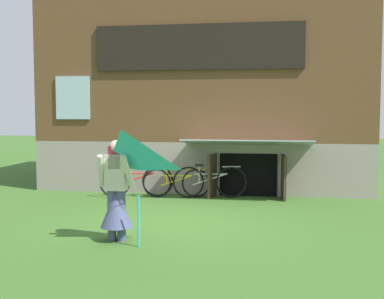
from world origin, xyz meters
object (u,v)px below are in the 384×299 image
at_px(person, 116,199).
at_px(bicycle_yellow, 176,182).
at_px(bicycle_silver, 210,182).
at_px(bicycle_red, 136,181).
at_px(kite, 122,160).

bearing_deg(person, bicycle_yellow, 94.18).
bearing_deg(bicycle_silver, bicycle_yellow, 174.88).
bearing_deg(bicycle_yellow, person, -100.16).
bearing_deg(bicycle_silver, bicycle_red, 175.21).
distance_m(bicycle_silver, bicycle_yellow, 0.81).
relative_size(bicycle_yellow, bicycle_red, 0.93).
distance_m(kite, bicycle_yellow, 4.80).
bearing_deg(person, kite, -57.31).
distance_m(bicycle_yellow, bicycle_red, 0.98).
bearing_deg(kite, bicycle_silver, 81.43).
relative_size(person, bicycle_yellow, 1.00).
xyz_separation_m(bicycle_silver, bicycle_red, (-1.78, -0.18, 0.00)).
relative_size(kite, bicycle_yellow, 1.06).
height_order(bicycle_silver, bicycle_red, bicycle_red).
bearing_deg(bicycle_silver, kite, -108.98).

